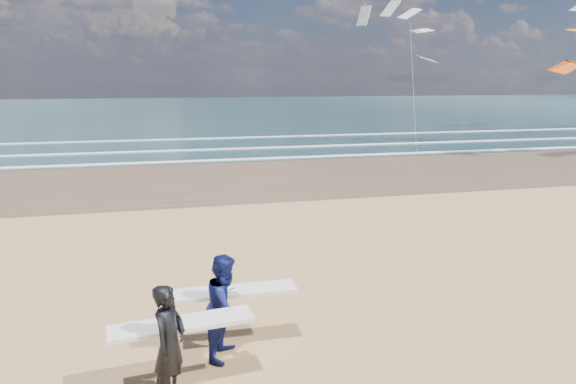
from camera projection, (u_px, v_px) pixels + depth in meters
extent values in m
cube|color=brown|center=(534.00, 163.00, 29.28)|extent=(220.00, 12.00, 0.01)
cube|color=#1B363B|center=(298.00, 109.00, 80.54)|extent=(220.00, 100.00, 0.02)
cube|color=white|center=(484.00, 150.00, 33.83)|extent=(220.00, 0.50, 0.05)
cube|color=white|center=(447.00, 142.00, 38.29)|extent=(220.00, 0.50, 0.05)
cube|color=white|center=(407.00, 133.00, 44.46)|extent=(220.00, 0.50, 0.05)
imported|color=black|center=(170.00, 344.00, 7.53)|extent=(0.70, 0.79, 1.82)
cube|color=white|center=(182.00, 324.00, 7.88)|extent=(2.24, 0.75, 0.07)
imported|color=#0E1651|center=(226.00, 306.00, 8.77)|extent=(1.02, 1.11, 1.83)
cube|color=white|center=(235.00, 291.00, 9.13)|extent=(2.20, 0.54, 0.07)
cube|color=slate|center=(416.00, 150.00, 33.89)|extent=(0.12, 0.12, 0.10)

